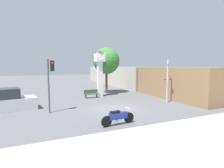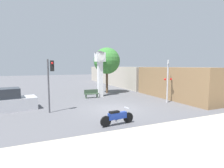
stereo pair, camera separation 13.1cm
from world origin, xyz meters
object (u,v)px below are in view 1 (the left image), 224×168
at_px(street_tree, 106,61).
at_px(railroad_crossing_signal, 167,79).
at_px(parked_car, 6,102).
at_px(clock_tower, 100,67).
at_px(freight_train, 127,77).
at_px(motorcycle, 118,117).
at_px(bench, 91,93).
at_px(traffic_light, 50,76).

bearing_deg(street_tree, railroad_crossing_signal, -68.65).
distance_m(street_tree, parked_car, 12.52).
height_order(clock_tower, freight_train, clock_tower).
relative_size(clock_tower, railroad_crossing_signal, 1.28).
distance_m(freight_train, railroad_crossing_signal, 12.88).
distance_m(clock_tower, parked_car, 10.03).
bearing_deg(railroad_crossing_signal, motorcycle, -150.94).
bearing_deg(parked_car, bench, 10.35).
distance_m(clock_tower, bench, 3.27).
relative_size(bench, parked_car, 0.36).
distance_m(freight_train, traffic_light, 17.76).
bearing_deg(bench, railroad_crossing_signal, -41.73).
bearing_deg(freight_train, bench, -139.12).
height_order(railroad_crossing_signal, parked_car, railroad_crossing_signal).
height_order(traffic_light, parked_car, traffic_light).
bearing_deg(bench, traffic_light, -133.62).
distance_m(motorcycle, bench, 9.44).
bearing_deg(bench, street_tree, 42.21).
xyz_separation_m(motorcycle, railroad_crossing_signal, (7.18, 3.99, 1.78)).
relative_size(clock_tower, bench, 3.30).
xyz_separation_m(motorcycle, parked_car, (-6.65, 6.48, 0.27)).
bearing_deg(clock_tower, freight_train, 43.19).
height_order(clock_tower, street_tree, street_tree).
bearing_deg(street_tree, motorcycle, -108.67).
bearing_deg(parked_car, traffic_light, -40.83).
distance_m(freight_train, parked_car, 19.14).
distance_m(motorcycle, street_tree, 13.20).
bearing_deg(freight_train, railroad_crossing_signal, -100.60).
relative_size(motorcycle, parked_car, 0.50).
distance_m(railroad_crossing_signal, parked_car, 14.13).
height_order(railroad_crossing_signal, street_tree, street_tree).
height_order(railroad_crossing_signal, bench, railroad_crossing_signal).
bearing_deg(clock_tower, motorcycle, -103.51).
relative_size(freight_train, street_tree, 5.52).
height_order(motorcycle, bench, motorcycle).
xyz_separation_m(clock_tower, bench, (-1.22, -0.54, -2.99)).
bearing_deg(clock_tower, parked_car, -159.20).
bearing_deg(traffic_light, clock_tower, 42.63).
bearing_deg(motorcycle, railroad_crossing_signal, 22.98).
bearing_deg(motorcycle, clock_tower, 70.42).
distance_m(freight_train, bench, 11.17).
relative_size(motorcycle, street_tree, 0.38).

